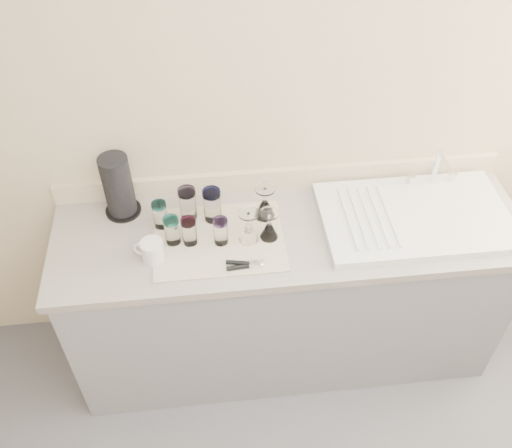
{
  "coord_description": "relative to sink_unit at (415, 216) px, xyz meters",
  "views": [
    {
      "loc": [
        -0.34,
        -0.5,
        2.66
      ],
      "look_at": [
        -0.16,
        1.15,
        1.0
      ],
      "focal_mm": 40.0,
      "sensor_mm": 36.0,
      "label": 1
    }
  ],
  "objects": [
    {
      "name": "goblet_front_right",
      "position": [
        -0.65,
        -0.04,
        0.04
      ],
      "size": [
        0.08,
        0.08,
        0.14
      ],
      "color": "white",
      "rests_on": "dish_towel"
    },
    {
      "name": "room_envelope",
      "position": [
        -0.55,
        -1.2,
        0.64
      ],
      "size": [
        3.54,
        3.5,
        2.52
      ],
      "color": "#505055",
      "rests_on": "ground"
    },
    {
      "name": "tumbler_magenta",
      "position": [
        -1.06,
        -0.03,
        0.06
      ],
      "size": [
        0.07,
        0.07,
        0.13
      ],
      "color": "white",
      "rests_on": "dish_towel"
    },
    {
      "name": "tumbler_lavender",
      "position": [
        -0.86,
        -0.05,
        0.05
      ],
      "size": [
        0.06,
        0.06,
        0.13
      ],
      "color": "white",
      "rests_on": "dish_towel"
    },
    {
      "name": "dish_towel",
      "position": [
        -0.87,
        -0.03,
        -0.02
      ],
      "size": [
        0.55,
        0.42,
        0.01
      ],
      "primitive_type": "cube",
      "color": "beige",
      "rests_on": "counter_unit"
    },
    {
      "name": "goblet_front_left",
      "position": [
        -0.74,
        -0.05,
        0.04
      ],
      "size": [
        0.09,
        0.09,
        0.15
      ],
      "color": "white",
      "rests_on": "dish_towel"
    },
    {
      "name": "can_opener",
      "position": [
        -0.77,
        -0.2,
        -0.0
      ],
      "size": [
        0.15,
        0.06,
        0.02
      ],
      "color": "silver",
      "rests_on": "dish_towel"
    },
    {
      "name": "paper_towel_roll",
      "position": [
        -1.28,
        0.19,
        0.13
      ],
      "size": [
        0.16,
        0.16,
        0.3
      ],
      "color": "black",
      "rests_on": "counter_unit"
    },
    {
      "name": "sink_unit",
      "position": [
        0.0,
        0.0,
        0.0
      ],
      "size": [
        0.82,
        0.5,
        0.22
      ],
      "color": "white",
      "rests_on": "counter_unit"
    },
    {
      "name": "tumbler_purple",
      "position": [
        -0.88,
        0.1,
        0.07
      ],
      "size": [
        0.08,
        0.08,
        0.16
      ],
      "color": "white",
      "rests_on": "dish_towel"
    },
    {
      "name": "counter_unit",
      "position": [
        -0.55,
        -0.0,
        -0.47
      ],
      "size": [
        2.06,
        0.62,
        0.9
      ],
      "color": "slate",
      "rests_on": "ground"
    },
    {
      "name": "tumbler_teal",
      "position": [
        -1.11,
        0.08,
        0.05
      ],
      "size": [
        0.06,
        0.06,
        0.13
      ],
      "color": "white",
      "rests_on": "dish_towel"
    },
    {
      "name": "goblet_back_right",
      "position": [
        -0.65,
        0.09,
        0.04
      ],
      "size": [
        0.09,
        0.09,
        0.16
      ],
      "color": "white",
      "rests_on": "dish_towel"
    },
    {
      "name": "tumbler_cyan",
      "position": [
        -0.99,
        0.12,
        0.07
      ],
      "size": [
        0.08,
        0.08,
        0.16
      ],
      "color": "white",
      "rests_on": "dish_towel"
    },
    {
      "name": "tumbler_blue",
      "position": [
        -0.99,
        -0.04,
        0.05
      ],
      "size": [
        0.06,
        0.06,
        0.13
      ],
      "color": "white",
      "rests_on": "dish_towel"
    },
    {
      "name": "white_mug",
      "position": [
        -1.14,
        -0.11,
        0.03
      ],
      "size": [
        0.14,
        0.12,
        0.1
      ],
      "color": "silver",
      "rests_on": "counter_unit"
    }
  ]
}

